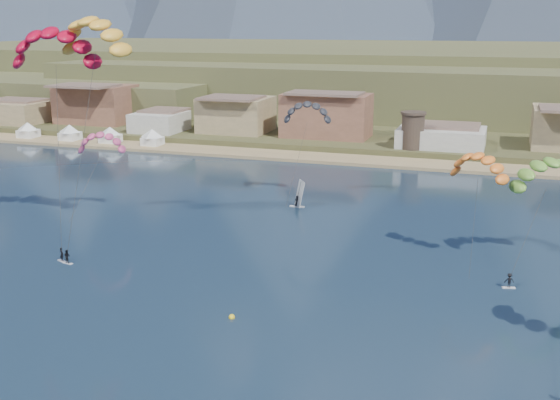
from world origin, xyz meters
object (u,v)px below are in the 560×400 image
object	(u,v)px
kitesurfer_yellow	(94,31)
windsurfer	(298,199)
buoy	(232,317)
watchtower	(413,130)
kitesurfer_red	(54,41)
kitesurfer_green	(548,170)

from	to	relation	value
kitesurfer_yellow	windsurfer	size ratio (longest dim) A/B	7.14
kitesurfer_yellow	buoy	world-z (taller)	kitesurfer_yellow
windsurfer	buoy	size ratio (longest dim) A/B	6.82
watchtower	buoy	size ratio (longest dim) A/B	12.80
kitesurfer_red	buoy	distance (m)	48.76
kitesurfer_yellow	windsurfer	world-z (taller)	kitesurfer_yellow
kitesurfer_green	buoy	bearing A→B (deg)	-137.65
kitesurfer_red	kitesurfer_yellow	bearing A→B (deg)	3.79
kitesurfer_green	windsurfer	size ratio (longest dim) A/B	3.63
kitesurfer_red	buoy	size ratio (longest dim) A/B	47.21
watchtower	windsurfer	xyz separation A→B (m)	(-12.47, -49.66, -4.92)
kitesurfer_red	buoy	world-z (taller)	kitesurfer_red
kitesurfer_yellow	buoy	xyz separation A→B (m)	(28.24, -20.72, -29.30)
watchtower	kitesurfer_red	bearing A→B (deg)	-118.72
kitesurfer_red	windsurfer	bearing A→B (deg)	41.13
kitesurfer_yellow	windsurfer	bearing A→B (deg)	47.79
kitesurfer_red	buoy	bearing A→B (deg)	-30.50
kitesurfer_red	watchtower	bearing A→B (deg)	61.28
watchtower	kitesurfer_yellow	xyz separation A→B (m)	(-34.48, -73.93, 23.04)
kitesurfer_green	windsurfer	bearing A→B (deg)	157.08
kitesurfer_yellow	kitesurfer_green	world-z (taller)	kitesurfer_yellow
watchtower	kitesurfer_red	distance (m)	87.47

